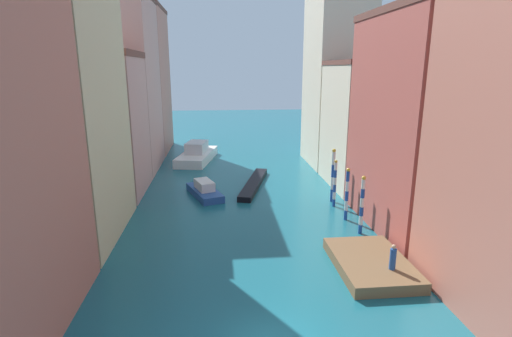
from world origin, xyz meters
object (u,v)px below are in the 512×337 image
mooring_pole_0 (362,205)px  mooring_pole_1 (347,194)px  mooring_pole_2 (335,183)px  gondola_black (254,184)px  waterfront_dock (371,263)px  mooring_pole_3 (333,175)px  person_on_dock (393,258)px  motorboat_0 (205,190)px  vaporetto_white (197,154)px

mooring_pole_0 → mooring_pole_1: bearing=94.4°
mooring_pole_2 → mooring_pole_1: bearing=-89.7°
gondola_black → mooring_pole_0: bearing=-62.2°
mooring_pole_2 → waterfront_dock: bearing=-95.2°
mooring_pole_3 → mooring_pole_1: bearing=-92.2°
person_on_dock → mooring_pole_1: size_ratio=0.35×
mooring_pole_2 → motorboat_0: (-11.47, 4.06, -1.61)m
mooring_pole_3 → gondola_black: 8.92m
mooring_pole_3 → mooring_pole_2: bearing=-98.3°
mooring_pole_3 → gondola_black: mooring_pole_3 is taller
waterfront_dock → mooring_pole_0: 5.64m
waterfront_dock → vaporetto_white: (-11.89, 30.12, 0.52)m
vaporetto_white → gondola_black: size_ratio=0.96×
vaporetto_white → mooring_pole_2: bearing=-55.9°
mooring_pole_0 → motorboat_0: size_ratio=0.73×
gondola_black → waterfront_dock: bearing=-73.0°
mooring_pole_2 → mooring_pole_3: size_ratio=0.86×
mooring_pole_3 → person_on_dock: bearing=-92.1°
mooring_pole_2 → gondola_black: (-6.48, 6.79, -1.88)m
mooring_pole_0 → motorboat_0: bearing=139.5°
mooring_pole_1 → mooring_pole_2: size_ratio=1.02×
mooring_pole_3 → motorboat_0: mooring_pole_3 is taller
mooring_pole_0 → gondola_black: bearing=117.8°
mooring_pole_0 → mooring_pole_2: (-0.23, 5.94, -0.10)m
person_on_dock → mooring_pole_2: bearing=88.5°
mooring_pole_2 → vaporetto_white: size_ratio=0.42×
vaporetto_white → motorboat_0: size_ratio=1.68×
waterfront_dock → gondola_black: size_ratio=0.60×
mooring_pole_0 → mooring_pole_1: size_ratio=1.03×
waterfront_dock → gondola_black: waterfront_dock is taller
gondola_black → mooring_pole_2: bearing=-46.3°
mooring_pole_0 → gondola_black: 14.53m
gondola_black → mooring_pole_1: bearing=-56.9°
motorboat_0 → mooring_pole_1: bearing=-32.3°
mooring_pole_2 → mooring_pole_3: (0.19, 1.31, 0.36)m
person_on_dock → mooring_pole_1: bearing=87.9°
mooring_pole_2 → vaporetto_white: bearing=124.1°
mooring_pole_2 → person_on_dock: bearing=-91.5°
gondola_black → motorboat_0: motorboat_0 is taller
waterfront_dock → person_on_dock: (0.68, -1.38, 1.05)m
mooring_pole_3 → vaporetto_white: mooring_pole_3 is taller
mooring_pole_0 → motorboat_0: mooring_pole_0 is taller
waterfront_dock → vaporetto_white: bearing=111.5°
mooring_pole_3 → motorboat_0: (-11.66, 2.75, -1.97)m
mooring_pole_1 → gondola_black: mooring_pole_1 is taller
mooring_pole_1 → gondola_black: bearing=123.1°
person_on_dock → vaporetto_white: size_ratio=0.15×
person_on_dock → mooring_pole_3: mooring_pole_3 is taller
person_on_dock → mooring_pole_2: (0.32, 12.48, 0.76)m
mooring_pole_3 → waterfront_dock: bearing=-95.5°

